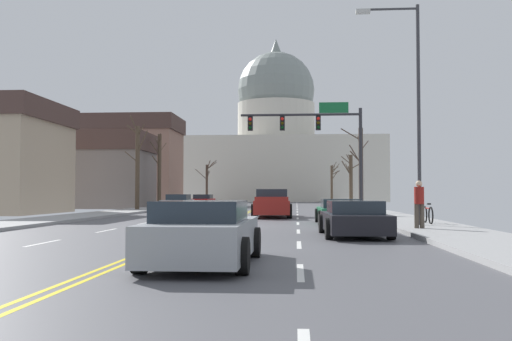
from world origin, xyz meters
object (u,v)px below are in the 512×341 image
Objects in this scene: sedan_near_01 at (340,212)px; sedan_oncoming_00 at (178,203)px; pickup_truck_near_00 at (272,204)px; sedan_oncoming_01 at (203,201)px; street_lamp_right at (410,94)px; sedan_near_02 at (354,219)px; pedestrian_00 at (419,202)px; bicycle_parked at (428,215)px; signal_gantry at (318,133)px; sedan_near_03 at (204,234)px.

sedan_near_01 is 0.95× the size of sedan_oncoming_00.
sedan_near_01 is (3.35, -6.98, -0.18)m from pickup_truck_near_00.
sedan_oncoming_01 is at bearing 111.30° from sedan_near_01.
street_lamp_right reaches higher than pickup_truck_near_00.
sedan_near_02 is 2.76× the size of pedestrian_00.
bicycle_parked is (6.77, -8.78, -0.23)m from pickup_truck_near_00.
signal_gantry is at bearing 106.62° from bicycle_parked.
sedan_oncoming_00 is at bearing 128.51° from pickup_truck_near_00.
sedan_near_02 is 1.01× the size of sedan_oncoming_00.
signal_gantry is at bearing 58.02° from pickup_truck_near_00.
sedan_near_02 is 0.98× the size of sedan_oncoming_01.
sedan_oncoming_01 is at bearing 115.75° from bicycle_parked.
sedan_near_03 is 31.72m from sedan_oncoming_00.
pickup_truck_near_00 is 22.03m from sedan_oncoming_01.
bicycle_parked is (14.24, -29.51, -0.10)m from sedan_oncoming_01.
sedan_oncoming_00 reaches higher than bicycle_parked.
pickup_truck_near_00 is at bearing 115.60° from sedan_near_01.
sedan_near_01 is at bearing -68.70° from sedan_oncoming_01.
street_lamp_right is 1.48× the size of pickup_truck_near_00.
sedan_near_02 is at bearing -122.96° from street_lamp_right.
sedan_near_02 is at bearing -141.09° from pedestrian_00.
street_lamp_right is 1.88× the size of sedan_oncoming_00.
signal_gantry is 17.40m from pedestrian_00.
pickup_truck_near_00 is 13.41m from pedestrian_00.
bicycle_parked is (14.20, -18.11, -0.11)m from sedan_oncoming_00.
pickup_truck_near_00 is at bearing -51.49° from sedan_oncoming_00.
signal_gantry is 1.69× the size of sedan_oncoming_01.
sedan_near_02 is 36.46m from sedan_oncoming_01.
sedan_oncoming_01 is at bearing 113.41° from street_lamp_right.
sedan_near_03 is (-0.37, -21.59, -0.12)m from pickup_truck_near_00.
sedan_near_01 is 0.95× the size of sedan_near_02.
sedan_near_01 is 1.03× the size of sedan_near_03.
pedestrian_00 is (-0.15, -2.05, -4.15)m from street_lamp_right.
pedestrian_00 is 0.94× the size of bicycle_parked.
bicycle_parked is at bearing -27.63° from sedan_near_01.
street_lamp_right is 4.99m from bicycle_parked.
sedan_near_03 reaches higher than sedan_near_01.
sedan_near_01 is at bearing -64.40° from pickup_truck_near_00.
sedan_near_01 reaches higher than bicycle_parked.
sedan_near_03 is at bearing -77.14° from sedan_oncoming_00.
pickup_truck_near_00 is 3.48× the size of pedestrian_00.
pedestrian_00 is 3.56m from bicycle_parked.
pedestrian_00 reaches higher than sedan_near_01.
pedestrian_00 is at bearing -80.07° from signal_gantry.
pickup_truck_near_00 is at bearing 120.24° from street_lamp_right.
signal_gantry reaches higher than sedan_oncoming_00.
pickup_truck_near_00 is at bearing -70.21° from sedan_oncoming_01.
sedan_near_01 is at bearing 152.37° from bicycle_parked.
street_lamp_right is 12.50m from pickup_truck_near_00.
signal_gantry is 7.01m from pickup_truck_near_00.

